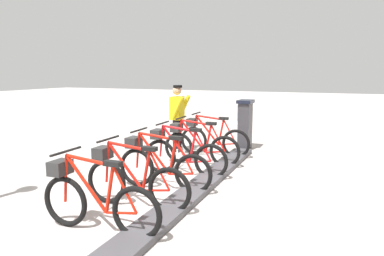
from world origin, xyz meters
name	(u,v)px	position (x,y,z in m)	size (l,w,h in m)	color
ground_plane	(199,190)	(0.00, 0.00, 0.00)	(60.00, 60.00, 0.00)	#B6AEAB
dock_rail_base	(199,187)	(0.00, 0.00, 0.05)	(0.44, 6.05, 0.10)	#47474C
payment_kiosk	(245,124)	(0.05, -3.37, 0.67)	(0.36, 0.52, 1.28)	#38383D
bike_docked_0	(211,138)	(0.62, -2.42, 0.43)	(1.72, 0.54, 1.02)	black
bike_docked_1	(198,145)	(0.62, -1.55, 0.43)	(1.72, 0.54, 1.02)	black
bike_docked_2	(181,154)	(0.62, -0.67, 0.43)	(1.72, 0.54, 1.02)	black
bike_docked_3	(160,165)	(0.62, 0.20, 0.43)	(1.72, 0.54, 1.02)	black
bike_docked_4	(132,179)	(0.62, 1.08, 0.43)	(1.72, 0.54, 1.02)	black
bike_docked_5	(94,199)	(0.62, 1.95, 0.43)	(1.72, 0.54, 1.02)	black
worker_near_rack	(177,116)	(1.55, -2.50, 0.91)	(0.48, 0.64, 1.66)	white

